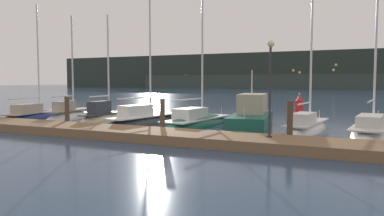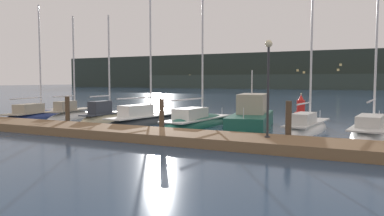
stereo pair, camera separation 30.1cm
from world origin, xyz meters
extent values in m
plane|color=navy|center=(0.00, 0.00, 0.00)|extent=(400.00, 400.00, 0.00)
cube|color=brown|center=(0.00, -2.09, 0.23)|extent=(34.67, 2.80, 0.45)
cylinder|color=#4C3D2D|center=(-6.82, -0.44, 0.97)|extent=(0.28, 0.28, 1.95)
cylinder|color=#4C3D2D|center=(0.00, -0.44, 0.98)|extent=(0.28, 0.28, 1.96)
cylinder|color=#4C3D2D|center=(6.82, -0.44, 1.00)|extent=(0.28, 0.28, 1.99)
ellipsoid|color=navy|center=(-13.66, 3.19, 0.00)|extent=(3.08, 7.39, 1.18)
cube|color=#A39984|center=(-13.66, 3.19, 0.46)|extent=(2.59, 6.21, 0.08)
cube|color=#A39984|center=(-13.51, 2.34, 0.82)|extent=(1.51, 2.46, 0.64)
cylinder|color=silver|center=(-13.76, 3.75, 4.68)|extent=(0.12, 0.12, 8.44)
cylinder|color=silver|center=(-13.47, 2.10, 1.60)|extent=(0.65, 3.31, 0.09)
cylinder|color=silver|center=(-14.22, 6.44, 0.71)|extent=(0.04, 0.04, 0.50)
ellipsoid|color=white|center=(-10.43, 3.60, 0.00)|extent=(2.11, 5.82, 1.24)
cube|color=#A39984|center=(-10.43, 3.60, 0.69)|extent=(1.77, 4.89, 0.08)
cube|color=#A39984|center=(-10.33, 2.93, 1.07)|extent=(1.03, 1.91, 0.68)
cylinder|color=silver|center=(-10.49, 4.05, 4.27)|extent=(0.12, 0.12, 7.16)
cylinder|color=silver|center=(-10.31, 2.82, 1.77)|extent=(0.45, 2.49, 0.09)
cylinder|color=silver|center=(-10.81, 6.19, 0.94)|extent=(0.04, 0.04, 0.50)
ellipsoid|color=beige|center=(-6.80, 3.25, 0.00)|extent=(1.36, 5.45, 1.50)
cube|color=#333842|center=(-6.80, 3.25, 0.61)|extent=(1.14, 4.58, 0.08)
cube|color=#333842|center=(-6.79, 2.60, 1.08)|extent=(0.79, 1.75, 0.86)
cylinder|color=silver|center=(-6.81, 3.68, 4.09)|extent=(0.12, 0.12, 6.97)
cylinder|color=silver|center=(-6.79, 2.64, 1.84)|extent=(0.13, 2.09, 0.09)
cylinder|color=silver|center=(-6.84, 5.75, 0.86)|extent=(0.04, 0.04, 0.50)
ellipsoid|color=#2D3338|center=(-3.54, 3.33, 0.00)|extent=(2.84, 7.66, 1.24)
cube|color=silver|center=(-3.54, 3.33, 0.56)|extent=(2.39, 6.44, 0.08)
cube|color=silver|center=(-3.67, 2.44, 0.97)|extent=(1.40, 2.53, 0.74)
cylinder|color=silver|center=(-3.45, 3.92, 5.73)|extent=(0.12, 0.12, 10.34)
cylinder|color=silver|center=(-3.68, 2.35, 1.79)|extent=(0.56, 3.16, 0.09)
cylinder|color=silver|center=(-3.03, 6.74, 0.81)|extent=(0.04, 0.04, 0.50)
ellipsoid|color=#195647|center=(0.14, 3.87, 0.00)|extent=(2.77, 7.72, 1.53)
cube|color=silver|center=(0.14, 3.87, 0.49)|extent=(2.33, 6.48, 0.08)
cube|color=silver|center=(0.06, 2.97, 0.88)|extent=(1.47, 2.52, 0.70)
cylinder|color=silver|center=(0.19, 4.47, 5.62)|extent=(0.12, 0.12, 10.26)
cylinder|color=silver|center=(0.03, 2.67, 1.78)|extent=(0.42, 3.61, 0.09)
cylinder|color=silver|center=(0.45, 7.33, 0.74)|extent=(0.04, 0.04, 0.50)
ellipsoid|color=#195647|center=(3.57, 4.33, 0.00)|extent=(3.53, 7.71, 1.26)
cube|color=#195647|center=(3.57, 4.33, 0.45)|extent=(3.22, 6.94, 0.89)
cube|color=#A39984|center=(3.45, 5.06, 1.49)|extent=(2.11, 3.48, 1.20)
cube|color=black|center=(3.20, 6.53, 1.67)|extent=(1.42, 0.47, 0.54)
cylinder|color=silver|center=(3.54, 4.48, 2.83)|extent=(0.07, 0.07, 1.48)
cylinder|color=silver|center=(4.08, 1.25, 1.19)|extent=(0.04, 0.04, 0.60)
ellipsoid|color=white|center=(6.96, 4.15, 0.00)|extent=(2.21, 6.82, 1.33)
cube|color=silver|center=(6.96, 4.15, 0.53)|extent=(1.85, 5.73, 0.08)
cube|color=silver|center=(6.88, 3.35, 0.86)|extent=(1.14, 2.22, 0.57)
cylinder|color=silver|center=(7.01, 4.69, 4.23)|extent=(0.12, 0.12, 7.40)
cylinder|color=silver|center=(6.88, 3.35, 1.67)|extent=(0.35, 2.68, 0.09)
cylinder|color=silver|center=(7.25, 7.22, 0.78)|extent=(0.04, 0.04, 0.50)
ellipsoid|color=white|center=(10.31, 4.30, 0.00)|extent=(2.68, 8.36, 1.32)
cube|color=silver|center=(10.31, 4.30, 0.57)|extent=(2.25, 7.02, 0.08)
cube|color=silver|center=(10.22, 3.32, 0.88)|extent=(1.40, 2.72, 0.55)
cylinder|color=silver|center=(10.37, 4.95, 5.45)|extent=(0.12, 0.12, 9.78)
cylinder|color=silver|center=(10.22, 3.33, 1.89)|extent=(0.39, 3.25, 0.09)
cylinder|color=silver|center=(10.66, 8.06, 0.82)|extent=(0.04, 0.04, 0.50)
cylinder|color=red|center=(4.59, 15.60, 0.08)|extent=(1.05, 1.05, 0.16)
cylinder|color=red|center=(4.59, 15.60, 0.69)|extent=(0.70, 0.70, 1.07)
cone|color=red|center=(4.59, 15.60, 1.48)|extent=(0.49, 0.49, 0.50)
sphere|color=#F9EAB7|center=(4.59, 15.60, 1.78)|extent=(0.16, 0.16, 0.16)
cylinder|color=#2D2D33|center=(6.21, -1.87, 0.48)|extent=(0.24, 0.24, 0.06)
cylinder|color=#2D2D33|center=(6.21, -1.87, 2.44)|extent=(0.10, 0.10, 3.87)
sphere|color=#F9EAB7|center=(6.21, -1.87, 4.52)|extent=(0.32, 0.32, 0.32)
cube|color=#28332D|center=(0.00, 125.57, 6.69)|extent=(240.00, 16.00, 13.39)
cube|color=#333F39|center=(0.33, 115.57, 2.55)|extent=(144.00, 10.00, 5.10)
cube|color=#F4DB8C|center=(-17.77, 117.52, 4.76)|extent=(0.80, 0.10, 0.80)
cube|color=#F4DB8C|center=(-12.23, 117.52, 5.87)|extent=(0.80, 0.10, 0.80)
cube|color=#F4DB8C|center=(-28.12, 117.52, 1.32)|extent=(0.80, 0.10, 0.80)
cube|color=#F4DB8C|center=(-0.31, 117.52, 8.29)|extent=(0.80, 0.10, 0.80)
cube|color=#F4DB8C|center=(-56.98, 117.52, 4.96)|extent=(0.80, 0.10, 0.80)
cube|color=#F4DB8C|center=(-1.03, 117.52, 6.59)|extent=(0.80, 0.10, 0.80)
cube|color=#F4DB8C|center=(-14.41, 117.52, 6.60)|extent=(0.80, 0.10, 0.80)
camera|label=1|loc=(10.11, -18.02, 2.92)|focal=35.00mm
camera|label=2|loc=(10.38, -17.89, 2.92)|focal=35.00mm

